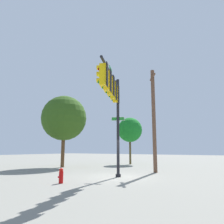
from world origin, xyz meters
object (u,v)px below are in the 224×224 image
at_px(fire_hydrant, 61,176).
at_px(tree_mid, 64,118).
at_px(signal_pole_assembly, 112,96).
at_px(utility_pole, 154,118).
at_px(tree_near, 130,130).

relative_size(fire_hydrant, tree_mid, 0.11).
height_order(signal_pole_assembly, utility_pole, utility_pole).
distance_m(signal_pole_assembly, fire_hydrant, 5.53).
bearing_deg(tree_near, fire_hydrant, 13.96).
xyz_separation_m(signal_pole_assembly, tree_mid, (-5.95, -9.95, 0.06)).
relative_size(fire_hydrant, tree_near, 0.14).
bearing_deg(tree_near, signal_pole_assembly, 23.66).
height_order(signal_pole_assembly, tree_near, signal_pole_assembly).
distance_m(utility_pole, tree_mid, 10.21).
height_order(utility_pole, tree_near, utility_pole).
relative_size(utility_pole, tree_mid, 1.14).
relative_size(signal_pole_assembly, utility_pole, 0.80).
distance_m(tree_near, tree_mid, 8.84).
height_order(utility_pole, fire_hydrant, utility_pole).
bearing_deg(signal_pole_assembly, utility_pole, 177.87).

